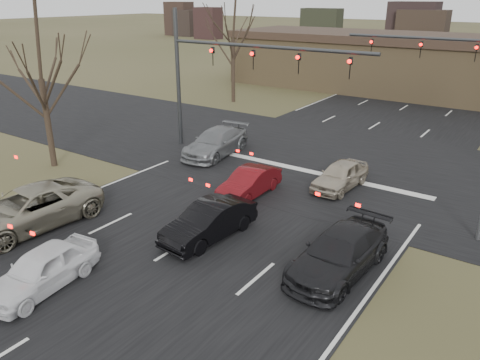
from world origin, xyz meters
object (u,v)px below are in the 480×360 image
object	(u,v)px
car_black_hatch	(209,221)
mast_arm_near	(222,65)
building	(453,67)
car_charcoal_sedan	(339,253)
car_silver_suv	(29,209)
car_red_ahead	(249,183)
car_grey_ahead	(216,142)
car_silver_ahead	(340,175)
car_white_sedan	(42,269)

from	to	relation	value
car_black_hatch	mast_arm_near	bearing A→B (deg)	128.49
building	car_charcoal_sedan	world-z (taller)	building
building	car_black_hatch	size ratio (longest dim) A/B	10.21
building	car_charcoal_sedan	distance (m)	33.30
building	car_silver_suv	bearing A→B (deg)	-102.08
mast_arm_near	car_red_ahead	size ratio (longest dim) A/B	3.19
car_charcoal_sedan	car_grey_ahead	xyz separation A→B (m)	(-10.89, 7.56, 0.04)
car_black_hatch	car_silver_ahead	size ratio (longest dim) A/B	1.10
mast_arm_near	car_white_sedan	size ratio (longest dim) A/B	3.13
car_grey_ahead	building	bearing A→B (deg)	68.00
mast_arm_near	car_red_ahead	world-z (taller)	mast_arm_near
car_white_sedan	car_red_ahead	world-z (taller)	car_white_sedan
car_white_sedan	car_black_hatch	world-z (taller)	car_black_hatch
car_black_hatch	car_grey_ahead	bearing A→B (deg)	130.81
car_white_sedan	car_red_ahead	bearing A→B (deg)	75.64
mast_arm_near	car_white_sedan	bearing A→B (deg)	-76.34
mast_arm_near	car_charcoal_sedan	size ratio (longest dim) A/B	2.51
car_white_sedan	car_silver_ahead	bearing A→B (deg)	64.56
car_charcoal_sedan	car_grey_ahead	distance (m)	13.25
car_silver_suv	car_red_ahead	size ratio (longest dim) A/B	1.51
car_silver_suv	car_red_ahead	xyz separation A→B (m)	(5.41, 7.60, -0.17)
mast_arm_near	car_silver_suv	xyz separation A→B (m)	(-0.68, -11.97, -4.28)
car_silver_suv	car_red_ahead	bearing A→B (deg)	58.99
mast_arm_near	car_red_ahead	distance (m)	7.83
car_silver_suv	car_grey_ahead	bearing A→B (deg)	91.80
mast_arm_near	car_red_ahead	xyz separation A→B (m)	(4.73, -4.37, -4.45)
mast_arm_near	car_charcoal_sedan	xyz separation A→B (m)	(10.73, -8.06, -4.37)
car_charcoal_sedan	car_silver_ahead	xyz separation A→B (m)	(-2.92, 6.90, -0.06)
mast_arm_near	car_silver_ahead	bearing A→B (deg)	-8.41
building	car_silver_ahead	bearing A→B (deg)	-88.72
car_red_ahead	car_silver_ahead	bearing A→B (deg)	45.83
car_grey_ahead	car_black_hatch	bearing A→B (deg)	-59.93
mast_arm_near	car_silver_suv	bearing A→B (deg)	-93.27
car_white_sedan	car_silver_ahead	distance (m)	13.74
car_charcoal_sedan	car_red_ahead	bearing A→B (deg)	152.26
building	car_grey_ahead	xyz separation A→B (m)	(-7.38, -25.50, -1.93)
mast_arm_near	car_red_ahead	bearing A→B (deg)	-42.72
mast_arm_near	car_grey_ahead	bearing A→B (deg)	-107.23
car_silver_ahead	car_red_ahead	bearing A→B (deg)	-130.08
mast_arm_near	car_white_sedan	world-z (taller)	mast_arm_near
mast_arm_near	car_black_hatch	world-z (taller)	mast_arm_near
car_charcoal_sedan	building	bearing A→B (deg)	99.87
car_grey_ahead	car_red_ahead	bearing A→B (deg)	-44.22
car_silver_suv	car_white_sedan	xyz separation A→B (m)	(4.13, -2.21, -0.13)
car_charcoal_sedan	car_white_sedan	bearing A→B (deg)	-136.11
car_silver_suv	car_charcoal_sedan	xyz separation A→B (m)	(11.42, 3.92, -0.09)
car_red_ahead	car_black_hatch	bearing A→B (deg)	-77.13
car_black_hatch	car_red_ahead	bearing A→B (deg)	108.11
car_grey_ahead	mast_arm_near	bearing A→B (deg)	66.92
car_silver_ahead	mast_arm_near	bearing A→B (deg)	175.33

